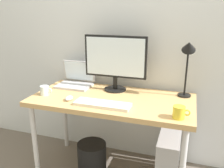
{
  "coord_description": "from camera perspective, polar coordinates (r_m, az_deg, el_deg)",
  "views": [
    {
      "loc": [
        0.59,
        -1.8,
        1.47
      ],
      "look_at": [
        0.0,
        0.0,
        0.86
      ],
      "focal_mm": 38.73,
      "sensor_mm": 36.0,
      "label": 1
    }
  ],
  "objects": [
    {
      "name": "desk_lamp",
      "position": [
        2.03,
        17.49,
        6.44
      ],
      "size": [
        0.11,
        0.16,
        0.5
      ],
      "color": "black",
      "rests_on": "desk"
    },
    {
      "name": "wastebasket",
      "position": [
        2.31,
        -4.76,
        -17.07
      ],
      "size": [
        0.26,
        0.26,
        0.3
      ],
      "primitive_type": "cylinder",
      "color": "black",
      "rests_on": "ground_plane"
    },
    {
      "name": "glass_cup",
      "position": [
        2.16,
        -15.58,
        -1.47
      ],
      "size": [
        0.11,
        0.07,
        0.08
      ],
      "color": "silver",
      "rests_on": "desk"
    },
    {
      "name": "keyboard",
      "position": [
        1.87,
        -2.29,
        -4.78
      ],
      "size": [
        0.44,
        0.14,
        0.02
      ],
      "primitive_type": "cube",
      "color": "silver",
      "rests_on": "desk"
    },
    {
      "name": "desk",
      "position": [
        2.06,
        0.0,
        -5.01
      ],
      "size": [
        1.35,
        0.66,
        0.74
      ],
      "color": "tan",
      "rests_on": "ground_plane"
    },
    {
      "name": "laptop",
      "position": [
        2.36,
        -8.48,
        1.05
      ],
      "size": [
        0.32,
        0.26,
        0.23
      ],
      "color": "#B2B2B7",
      "rests_on": "desk"
    },
    {
      "name": "back_wall",
      "position": [
        2.28,
        3.14,
        13.54
      ],
      "size": [
        4.4,
        0.04,
        2.6
      ],
      "primitive_type": "cube",
      "color": "silver",
      "rests_on": "ground_plane"
    },
    {
      "name": "mouse",
      "position": [
        2.01,
        -10.11,
        -3.29
      ],
      "size": [
        0.06,
        0.09,
        0.03
      ],
      "primitive_type": "ellipsoid",
      "color": "silver",
      "rests_on": "desk"
    },
    {
      "name": "coffee_mug",
      "position": [
        1.71,
        15.56,
        -6.46
      ],
      "size": [
        0.12,
        0.08,
        0.09
      ],
      "color": "yellow",
      "rests_on": "desk"
    },
    {
      "name": "computer_tower",
      "position": [
        2.24,
        13.1,
        -16.83
      ],
      "size": [
        0.18,
        0.36,
        0.42
      ],
      "primitive_type": "cube",
      "color": "#B2B2B7",
      "rests_on": "ground_plane"
    },
    {
      "name": "monitor",
      "position": [
        2.14,
        0.77,
        5.73
      ],
      "size": [
        0.56,
        0.2,
        0.49
      ],
      "color": "black",
      "rests_on": "desk"
    }
  ]
}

